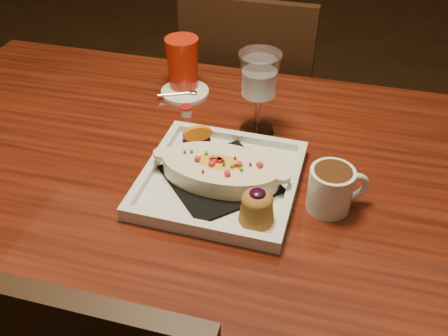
% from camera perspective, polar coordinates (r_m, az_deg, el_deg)
% --- Properties ---
extents(table, '(1.50, 0.90, 0.75)m').
position_cam_1_polar(table, '(1.16, -3.37, -3.02)').
color(table, maroon).
rests_on(table, floor).
extents(chair_far, '(0.42, 0.42, 0.93)m').
position_cam_1_polar(chair_far, '(1.74, 3.16, 6.85)').
color(chair_far, black).
rests_on(chair_far, floor).
extents(plate, '(0.32, 0.32, 0.08)m').
position_cam_1_polar(plate, '(1.02, -0.17, -0.90)').
color(plate, silver).
rests_on(plate, table).
extents(coffee_mug, '(0.12, 0.09, 0.09)m').
position_cam_1_polar(coffee_mug, '(0.98, 12.25, -2.19)').
color(coffee_mug, silver).
rests_on(coffee_mug, table).
extents(goblet, '(0.10, 0.10, 0.20)m').
position_cam_1_polar(goblet, '(1.12, 4.05, 10.06)').
color(goblet, silver).
rests_on(goblet, table).
extents(saucer, '(0.13, 0.13, 0.09)m').
position_cam_1_polar(saucer, '(1.34, -4.58, 8.85)').
color(saucer, silver).
rests_on(saucer, table).
extents(creamer_loose, '(0.03, 0.03, 0.02)m').
position_cam_1_polar(creamer_loose, '(1.25, -4.33, 6.58)').
color(creamer_loose, white).
rests_on(creamer_loose, table).
extents(red_tumbler, '(0.09, 0.09, 0.14)m').
position_cam_1_polar(red_tumbler, '(1.33, -4.72, 11.69)').
color(red_tumbler, red).
rests_on(red_tumbler, table).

